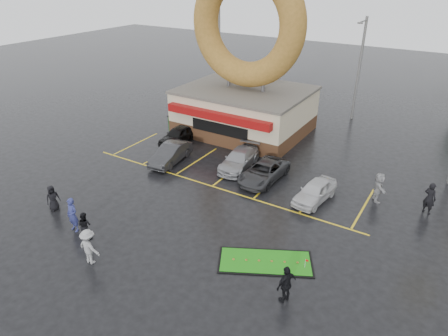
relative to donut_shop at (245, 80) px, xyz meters
The scene contains 18 objects.
ground 14.04m from the donut_shop, 76.98° to the right, with size 120.00×120.00×0.00m, color black.
donut_shop is the anchor object (origin of this frame).
streetlight_left 9.87m from the donut_shop, 135.22° to the left, with size 0.40×2.21×9.00m.
streetlight_mid 10.59m from the donut_shop, 48.62° to the left, with size 0.40×2.21×9.00m.
car_black 7.10m from the donut_shop, 123.19° to the right, with size 1.52×3.77×1.29m, color black.
car_dgrey 9.13m from the donut_shop, 100.36° to the right, with size 1.42×4.06×1.34m, color #2A2A2C.
car_silver 8.01m from the donut_shop, 63.69° to the right, with size 1.77×4.35×1.26m, color #959599.
car_grey 9.69m from the donut_shop, 52.36° to the right, with size 2.03×4.41×1.22m, color #323234.
car_white 12.62m from the donut_shop, 40.00° to the right, with size 1.47×3.65×1.25m, color silver.
person_blue 17.83m from the donut_shop, 92.10° to the right, with size 0.71×0.47×1.95m, color navy.
person_blackjkt 17.98m from the donut_shop, 88.73° to the right, with size 0.74×0.57×1.52m, color black.
person_hoodie 19.27m from the donut_shop, 83.50° to the right, with size 1.19×0.69×1.85m, color #959698.
person_bystander 17.45m from the donut_shop, 101.16° to the right, with size 0.77×0.50×1.57m, color black.
person_cameraman 19.90m from the donut_shop, 55.60° to the right, with size 1.06×0.44×1.80m, color black.
person_walker_near 14.15m from the donut_shop, 24.90° to the right, with size 1.72×0.55×1.86m, color #9B9B9E.
person_walker_far 16.57m from the donut_shop, 20.21° to the right, with size 0.71×0.46×1.94m, color black.
dumpster 6.66m from the donut_shop, 145.48° to the right, with size 1.80×1.20×1.30m, color #1C441A.
putting_green 17.69m from the donut_shop, 57.27° to the right, with size 4.90×3.80×0.56m.
Camera 1 is at (12.52, -15.27, 12.77)m, focal length 32.00 mm.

